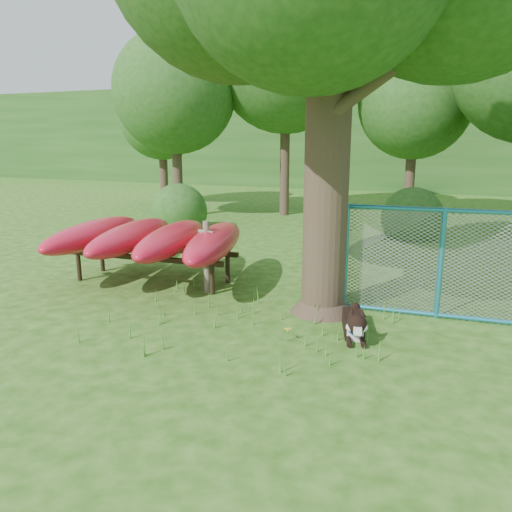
% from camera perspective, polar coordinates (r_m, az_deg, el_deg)
% --- Properties ---
extents(ground, '(80.00, 80.00, 0.00)m').
position_cam_1_polar(ground, '(7.54, -4.90, -9.26)').
color(ground, '#245210').
rests_on(ground, ground).
extents(wooden_post, '(0.38, 0.17, 1.38)m').
position_cam_1_polar(wooden_post, '(9.49, -5.64, 0.12)').
color(wooden_post, '#635B4A').
rests_on(wooden_post, ground).
extents(kayak_rack, '(4.19, 3.72, 1.20)m').
position_cam_1_polar(kayak_rack, '(10.31, -11.89, 2.01)').
color(kayak_rack, black).
rests_on(kayak_rack, ground).
extents(husky_dog, '(0.55, 1.22, 0.55)m').
position_cam_1_polar(husky_dog, '(7.62, 11.19, -7.64)').
color(husky_dog, black).
rests_on(husky_dog, ground).
extents(fence_section, '(3.13, 0.25, 3.04)m').
position_cam_1_polar(fence_section, '(8.55, 20.33, -0.86)').
color(fence_section, teal).
rests_on(fence_section, ground).
extents(wildflower_clump, '(0.10, 0.09, 0.21)m').
position_cam_1_polar(wildflower_clump, '(7.33, 3.62, -8.47)').
color(wildflower_clump, '#498E2E').
rests_on(wildflower_clump, ground).
extents(bg_tree_a, '(4.40, 4.40, 6.70)m').
position_cam_1_polar(bg_tree_a, '(18.93, -9.29, 18.00)').
color(bg_tree_a, '#392A1F').
rests_on(bg_tree_a, ground).
extents(bg_tree_b, '(5.20, 5.20, 8.22)m').
position_cam_1_polar(bg_tree_b, '(19.40, 3.45, 21.38)').
color(bg_tree_b, '#392A1F').
rests_on(bg_tree_b, ground).
extents(bg_tree_c, '(4.00, 4.00, 6.12)m').
position_cam_1_polar(bg_tree_c, '(19.30, 17.71, 16.35)').
color(bg_tree_c, '#392A1F').
rests_on(bg_tree_c, ground).
extents(bg_tree_f, '(3.60, 3.60, 5.55)m').
position_cam_1_polar(bg_tree_f, '(22.75, -10.76, 15.23)').
color(bg_tree_f, '#392A1F').
rests_on(bg_tree_f, ground).
extents(shrub_left, '(1.80, 1.80, 1.80)m').
position_cam_1_polar(shrub_left, '(16.21, -8.72, 2.91)').
color(shrub_left, '#204D19').
rests_on(shrub_left, ground).
extents(shrub_mid, '(1.80, 1.80, 1.80)m').
position_cam_1_polar(shrub_mid, '(15.51, 17.26, 1.99)').
color(shrub_mid, '#204D19').
rests_on(shrub_mid, ground).
extents(wooded_hillside, '(80.00, 12.00, 6.00)m').
position_cam_1_polar(wooded_hillside, '(34.34, 17.16, 12.95)').
color(wooded_hillside, '#204D19').
rests_on(wooded_hillside, ground).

